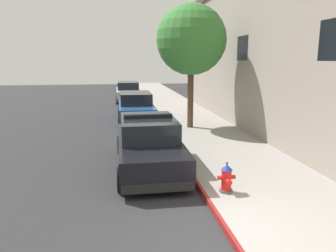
{
  "coord_description": "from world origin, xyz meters",
  "views": [
    {
      "loc": [
        -2.01,
        -5.11,
        3.31
      ],
      "look_at": [
        -0.33,
        5.87,
        1.0
      ],
      "focal_mm": 34.11,
      "sensor_mm": 36.0,
      "label": 1
    }
  ],
  "objects_px": {
    "police_cruiser": "(149,144)",
    "parked_car_silver_ahead": "(136,108)",
    "parked_car_dark_far": "(128,92)",
    "fire_hydrant": "(227,178)",
    "street_tree": "(191,40)"
  },
  "relations": [
    {
      "from": "police_cruiser",
      "to": "fire_hydrant",
      "type": "xyz_separation_m",
      "value": [
        1.66,
        -2.5,
        -0.25
      ]
    },
    {
      "from": "fire_hydrant",
      "to": "street_tree",
      "type": "bearing_deg",
      "value": 83.98
    },
    {
      "from": "police_cruiser",
      "to": "street_tree",
      "type": "distance_m",
      "value": 6.67
    },
    {
      "from": "police_cruiser",
      "to": "parked_car_silver_ahead",
      "type": "distance_m",
      "value": 7.89
    },
    {
      "from": "police_cruiser",
      "to": "parked_car_silver_ahead",
      "type": "relative_size",
      "value": 1.0
    },
    {
      "from": "parked_car_silver_ahead",
      "to": "parked_car_dark_far",
      "type": "height_order",
      "value": "same"
    },
    {
      "from": "parked_car_dark_far",
      "to": "fire_hydrant",
      "type": "xyz_separation_m",
      "value": [
        1.8,
        -19.15,
        -0.25
      ]
    },
    {
      "from": "fire_hydrant",
      "to": "parked_car_silver_ahead",
      "type": "bearing_deg",
      "value": 98.95
    },
    {
      "from": "parked_car_dark_far",
      "to": "fire_hydrant",
      "type": "relative_size",
      "value": 6.37
    },
    {
      "from": "parked_car_dark_far",
      "to": "fire_hydrant",
      "type": "distance_m",
      "value": 19.23
    },
    {
      "from": "police_cruiser",
      "to": "parked_car_dark_far",
      "type": "relative_size",
      "value": 1.0
    },
    {
      "from": "street_tree",
      "to": "fire_hydrant",
      "type": "bearing_deg",
      "value": -96.02
    },
    {
      "from": "parked_car_silver_ahead",
      "to": "street_tree",
      "type": "xyz_separation_m",
      "value": [
        2.44,
        -2.73,
        3.45
      ]
    },
    {
      "from": "police_cruiser",
      "to": "street_tree",
      "type": "bearing_deg",
      "value": 64.4
    },
    {
      "from": "parked_car_dark_far",
      "to": "police_cruiser",
      "type": "bearing_deg",
      "value": -89.53
    }
  ]
}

